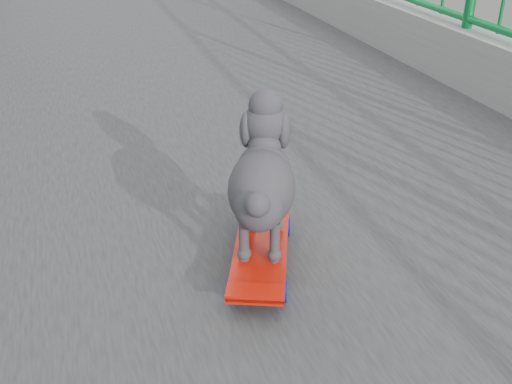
% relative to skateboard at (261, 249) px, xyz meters
% --- Properties ---
extents(skateboard, '(0.35, 0.55, 0.07)m').
position_rel_skateboard_xyz_m(skateboard, '(0.00, 0.00, 0.00)').
color(skateboard, red).
rests_on(skateboard, footbridge).
extents(poodle, '(0.29, 0.43, 0.38)m').
position_rel_skateboard_xyz_m(poodle, '(0.01, 0.02, 0.22)').
color(poodle, '#29272B').
rests_on(poodle, skateboard).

